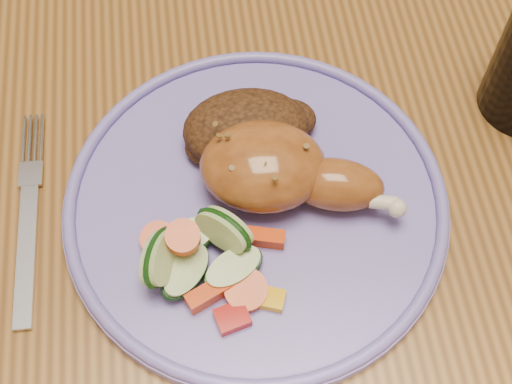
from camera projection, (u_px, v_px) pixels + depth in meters
ground at (284, 362)px, 1.27m from camera, size 4.00×4.00×0.00m
dining_table at (307, 161)px, 0.70m from camera, size 0.90×1.40×0.75m
plate at (256, 205)px, 0.57m from camera, size 0.31×0.31×0.01m
plate_rim at (256, 198)px, 0.56m from camera, size 0.30×0.30×0.01m
chicken_leg at (281, 171)px, 0.55m from camera, size 0.16×0.10×0.05m
rice_pilaf at (249, 129)px, 0.58m from camera, size 0.11×0.07×0.04m
vegetable_pile at (202, 257)px, 0.52m from camera, size 0.12×0.11×0.05m
fork at (28, 222)px, 0.56m from camera, size 0.02×0.17×0.00m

